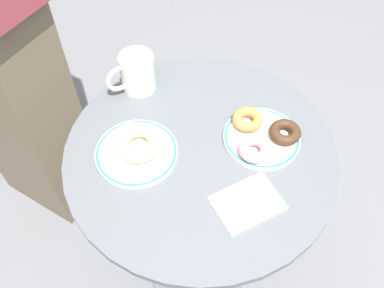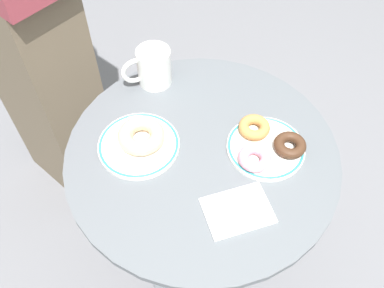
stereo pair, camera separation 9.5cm
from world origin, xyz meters
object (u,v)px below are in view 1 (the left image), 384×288
at_px(plate_left, 137,152).
at_px(coffee_mug, 136,73).
at_px(donut_glazed, 138,143).
at_px(donut_old_fashioned, 247,119).
at_px(cafe_table, 199,202).
at_px(donut_chocolate, 285,131).
at_px(donut_pink_frosted, 254,149).
at_px(paper_napkin, 248,203).
at_px(plate_right, 262,138).

bearing_deg(plate_left, coffee_mug, 83.72).
distance_m(plate_left, donut_glazed, 0.03).
height_order(donut_glazed, donut_old_fashioned, donut_glazed).
bearing_deg(cafe_table, donut_chocolate, 0.72).
distance_m(donut_pink_frosted, coffee_mug, 0.36).
relative_size(donut_pink_frosted, coffee_mug, 0.59).
xyz_separation_m(donut_old_fashioned, paper_napkin, (-0.05, -0.21, -0.02)).
distance_m(donut_chocolate, donut_pink_frosted, 0.09).
distance_m(plate_left, coffee_mug, 0.22).
bearing_deg(plate_right, donut_old_fashioned, 117.66).
bearing_deg(plate_right, paper_napkin, -114.98).
relative_size(donut_glazed, donut_chocolate, 1.47).
xyz_separation_m(plate_right, donut_chocolate, (0.05, -0.00, 0.02)).
bearing_deg(cafe_table, plate_right, 2.30).
relative_size(paper_napkin, coffee_mug, 1.09).
relative_size(donut_chocolate, donut_old_fashioned, 1.00).
bearing_deg(plate_left, donut_old_fashioned, 8.09).
relative_size(plate_left, paper_napkin, 1.37).
height_order(paper_napkin, coffee_mug, coffee_mug).
relative_size(cafe_table, donut_old_fashioned, 10.00).
height_order(donut_glazed, donut_pink_frosted, donut_glazed).
bearing_deg(donut_chocolate, donut_glazed, 176.46).
bearing_deg(paper_napkin, cafe_table, 114.93).
bearing_deg(donut_pink_frosted, plate_right, 53.27).
bearing_deg(donut_old_fashioned, paper_napkin, -103.75).
height_order(plate_left, coffee_mug, coffee_mug).
bearing_deg(coffee_mug, plate_left, -96.28).
bearing_deg(plate_right, cafe_table, -177.70).
bearing_deg(coffee_mug, paper_napkin, -62.97).
bearing_deg(donut_chocolate, donut_old_fashioned, 146.97).
height_order(cafe_table, donut_old_fashioned, donut_old_fashioned).
height_order(donut_chocolate, donut_old_fashioned, same).
distance_m(donut_chocolate, donut_old_fashioned, 0.09).
distance_m(plate_right, coffee_mug, 0.36).
height_order(plate_right, donut_chocolate, donut_chocolate).
relative_size(cafe_table, plate_right, 4.10).
bearing_deg(donut_chocolate, paper_napkin, -128.90).
height_order(cafe_table, coffee_mug, coffee_mug).
distance_m(plate_left, donut_chocolate, 0.35).
bearing_deg(donut_glazed, donut_old_fashioned, 6.24).
bearing_deg(coffee_mug, donut_pink_frosted, -47.84).
bearing_deg(cafe_table, paper_napkin, -65.07).
bearing_deg(donut_pink_frosted, paper_napkin, -110.16).
relative_size(donut_chocolate, coffee_mug, 0.59).
distance_m(donut_glazed, coffee_mug, 0.21).
relative_size(plate_right, coffee_mug, 1.43).
xyz_separation_m(donut_glazed, paper_napkin, (0.21, -0.18, -0.03)).
height_order(plate_left, donut_glazed, donut_glazed).
bearing_deg(coffee_mug, plate_right, -39.42).
xyz_separation_m(plate_right, donut_old_fashioned, (-0.02, 0.05, 0.02)).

